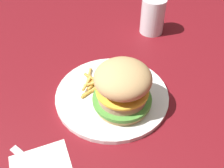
{
  "coord_description": "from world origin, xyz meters",
  "views": [
    {
      "loc": [
        0.3,
        -0.27,
        0.43
      ],
      "look_at": [
        -0.02,
        -0.02,
        0.04
      ],
      "focal_mm": 39.24,
      "sensor_mm": 36.0,
      "label": 1
    }
  ],
  "objects": [
    {
      "name": "fries_pile",
      "position": [
        -0.07,
        -0.03,
        0.02
      ],
      "size": [
        0.1,
        0.1,
        0.01
      ],
      "color": "gold",
      "rests_on": "plate"
    },
    {
      "name": "drink_glass",
      "position": [
        -0.18,
        0.26,
        0.05
      ],
      "size": [
        0.07,
        0.07,
        0.11
      ],
      "color": "silver",
      "rests_on": "ground_plane"
    },
    {
      "name": "ground_plane",
      "position": [
        0.0,
        0.0,
        0.0
      ],
      "size": [
        1.6,
        1.6,
        0.0
      ],
      "primitive_type": "plane",
      "color": "maroon"
    },
    {
      "name": "sandwich",
      "position": [
        0.02,
        -0.02,
        0.07
      ],
      "size": [
        0.13,
        0.13,
        0.11
      ],
      "color": "tan",
      "rests_on": "plate"
    },
    {
      "name": "plate",
      "position": [
        -0.02,
        -0.02,
        0.01
      ],
      "size": [
        0.27,
        0.27,
        0.01
      ],
      "primitive_type": "cylinder",
      "color": "white",
      "rests_on": "ground_plane"
    }
  ]
}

